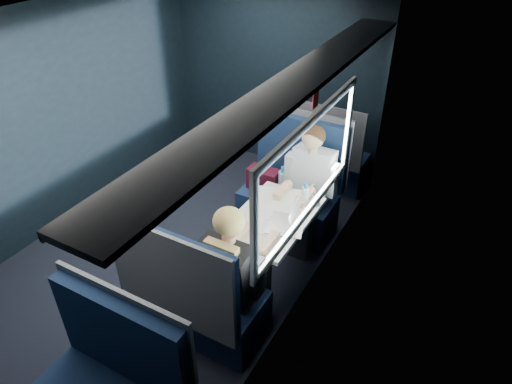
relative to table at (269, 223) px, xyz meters
The scene contains 12 objects.
ground 1.23m from the table, behind, with size 2.80×4.20×0.01m, color black.
room_shell 1.30m from the table, behind, with size 3.00×4.40×2.40m.
table is the anchor object (origin of this frame).
seat_bay_near 0.92m from the table, 102.59° to the left, with size 1.04×0.62×1.26m.
seat_bay_far 0.93m from the table, 101.78° to the right, with size 1.04×0.62×1.26m.
seat_row_front 1.82m from the table, 95.80° to the left, with size 1.04×0.51×1.16m.
man 0.70m from the table, 84.48° to the left, with size 0.53×0.56×1.32m.
woman 0.71m from the table, 84.55° to the right, with size 0.53×0.56×1.32m.
papers 0.14m from the table, 78.30° to the left, with size 0.51×0.73×0.01m, color white.
laptop 0.26m from the table, 15.91° to the right, with size 0.31×0.37×0.24m.
bottle_small 0.41m from the table, 56.04° to the left, with size 0.07×0.07×0.23m.
cup 0.48m from the table, 49.84° to the left, with size 0.06×0.06×0.08m, color white.
Camera 1 is at (2.49, -2.87, 3.13)m, focal length 32.00 mm.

